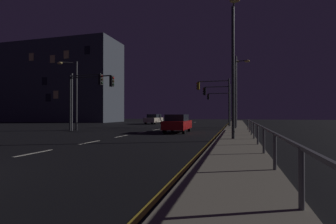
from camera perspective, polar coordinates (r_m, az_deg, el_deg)
The scene contains 17 objects.
ground_plane at distance 22.46m, azimuth -5.51°, elevation -4.56°, with size 112.00×112.00×0.00m, color black.
sidewalk_right at distance 20.97m, azimuth 15.34°, elevation -4.64°, with size 2.33×77.00×0.14m, color gray.
lane_markings_center at distance 25.75m, azimuth -2.70°, elevation -4.02°, with size 0.14×50.00×0.01m.
lane_edge_line at distance 26.00m, azimuth 12.25°, elevation -3.98°, with size 0.14×53.00×0.01m.
car at distance 21.67m, azimuth 2.18°, elevation -2.53°, with size 1.93×4.45×1.57m.
car_oncoming at distance 40.17m, azimuth -3.27°, elevation -1.58°, with size 1.91×4.44×1.57m.
traffic_light_near_right at distance 30.86m, azimuth 10.64°, elevation 4.28°, with size 4.01×0.34×5.70m.
traffic_light_mid_right at distance 24.42m, azimuth -17.59°, elevation 4.70°, with size 5.01×0.75×5.30m.
traffic_light_far_left at distance 31.16m, azimuth 11.27°, elevation 3.35°, with size 3.35×0.40×5.04m.
traffic_light_near_left at distance 24.84m, azimuth -18.47°, elevation 4.80°, with size 3.69×0.70×5.52m.
traffic_light_mid_left at distance 42.17m, azimuth 12.10°, elevation 2.51°, with size 4.44×0.34×5.12m.
street_lamp_mid_block at distance 26.56m, azimuth 15.55°, elevation 5.42°, with size 1.51×0.86×6.97m.
street_lamp_far_end at distance 15.40m, azimuth 14.66°, elevation 11.52°, with size 0.56×1.64×7.87m.
street_lamp_median at distance 26.50m, azimuth -20.78°, elevation 5.02°, with size 1.69×1.09×6.82m.
street_lamp_corner at distance 28.79m, azimuth 15.30°, elevation 5.96°, with size 0.56×2.13×7.81m.
barrier_fence at distance 12.84m, azimuth 19.77°, elevation -3.71°, with size 0.09×22.83×0.98m.
building_distant at distance 57.20m, azimuth -22.94°, elevation 6.16°, with size 24.18×8.67×16.33m.
Camera 1 is at (8.04, -3.41, 1.61)m, focal length 26.75 mm.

